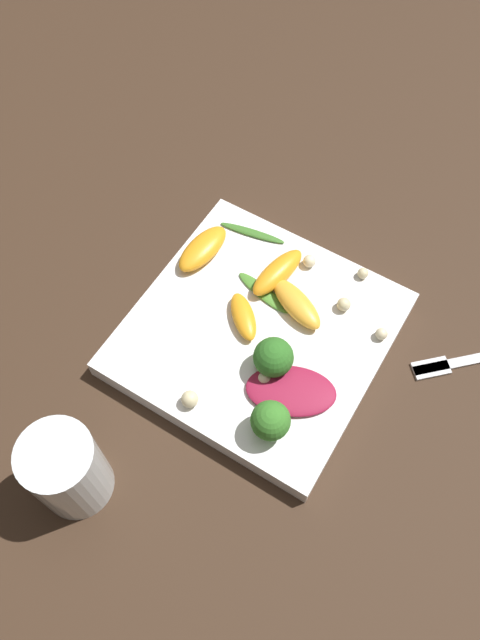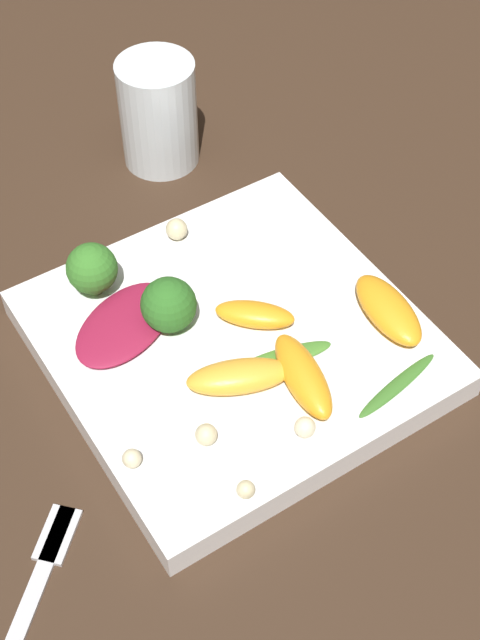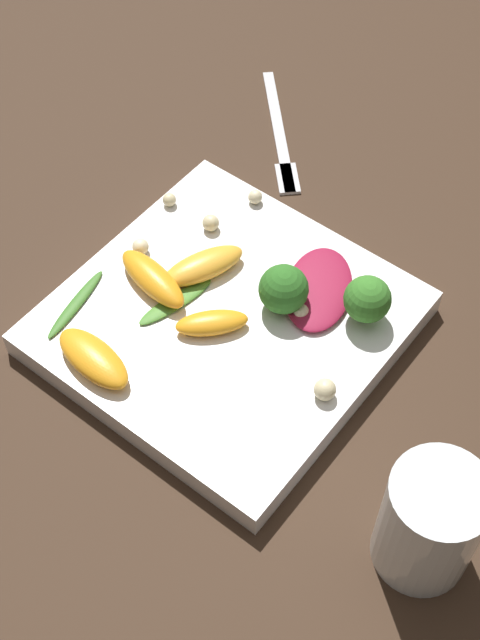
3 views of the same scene
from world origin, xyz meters
TOP-DOWN VIEW (x-y plane):
  - ground_plane at (0.00, 0.00)m, footprint 2.40×2.40m
  - plate at (0.00, 0.00)m, footprint 0.26×0.26m
  - drinking_glass at (0.23, -0.07)m, footprint 0.07×0.07m
  - fork at (-0.10, 0.22)m, footprint 0.14×0.14m
  - radicchio_leaf_0 at (0.05, 0.07)m, footprint 0.09×0.11m
  - orange_segment_0 at (-0.05, -0.11)m, footprint 0.08×0.04m
  - orange_segment_1 at (0.00, -0.02)m, footprint 0.06×0.06m
  - orange_segment_2 at (-0.07, -0.02)m, footprint 0.08×0.04m
  - orange_segment_3 at (-0.04, 0.02)m, footprint 0.06×0.08m
  - broccoli_floret_0 at (0.09, 0.07)m, footprint 0.04×0.04m
  - broccoli_floret_1 at (0.03, 0.04)m, footprint 0.04×0.04m
  - arugula_sprig_0 at (-0.11, -0.07)m, footprint 0.03×0.08m
  - arugula_sprig_1 at (-0.04, -0.02)m, footprint 0.03×0.08m
  - macadamia_nut_0 at (0.05, 0.04)m, footprint 0.01×0.01m
  - macadamia_nut_1 at (-0.06, 0.12)m, footprint 0.01×0.01m
  - macadamia_nut_2 at (-0.10, 0.01)m, footprint 0.01×0.01m
  - macadamia_nut_3 at (-0.12, 0.07)m, footprint 0.01×0.01m
  - macadamia_nut_4 at (0.11, -0.02)m, footprint 0.02×0.02m
  - macadamia_nut_5 at (-0.07, 0.07)m, footprint 0.02×0.02m

SIDE VIEW (x-z plane):
  - ground_plane at x=0.00m, z-range 0.00..0.00m
  - fork at x=-0.10m, z-range 0.00..0.01m
  - plate at x=0.00m, z-range 0.00..0.03m
  - arugula_sprig_1 at x=-0.04m, z-range 0.03..0.03m
  - arugula_sprig_0 at x=-0.11m, z-range 0.03..0.03m
  - radicchio_leaf_0 at x=0.05m, z-range 0.03..0.03m
  - macadamia_nut_3 at x=-0.12m, z-range 0.03..0.04m
  - macadamia_nut_0 at x=0.05m, z-range 0.03..0.04m
  - macadamia_nut_1 at x=-0.06m, z-range 0.03..0.04m
  - macadamia_nut_2 at x=-0.10m, z-range 0.03..0.04m
  - macadamia_nut_5 at x=-0.07m, z-range 0.03..0.04m
  - orange_segment_1 at x=0.00m, z-range 0.03..0.04m
  - macadamia_nut_4 at x=0.11m, z-range 0.03..0.04m
  - orange_segment_3 at x=-0.04m, z-range 0.03..0.04m
  - orange_segment_0 at x=-0.05m, z-range 0.03..0.05m
  - orange_segment_2 at x=-0.07m, z-range 0.03..0.05m
  - broccoli_floret_1 at x=0.03m, z-range 0.03..0.07m
  - broccoli_floret_0 at x=0.09m, z-range 0.03..0.07m
  - drinking_glass at x=0.23m, z-range 0.00..0.10m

